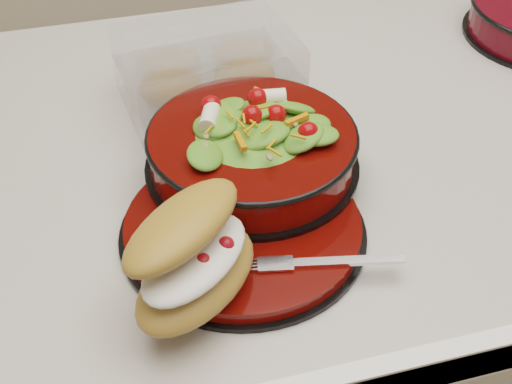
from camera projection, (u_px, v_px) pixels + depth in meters
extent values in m
cube|color=silver|center=(402.00, 327.00, 1.26)|extent=(1.16, 0.66, 0.86)
cube|color=#B7B2A8|center=(447.00, 119.00, 0.97)|extent=(1.24, 0.74, 0.04)
cylinder|color=black|center=(243.00, 233.00, 0.77)|extent=(0.27, 0.27, 0.01)
cylinder|color=#520602|center=(243.00, 226.00, 0.76)|extent=(0.25, 0.25, 0.01)
torus|color=black|center=(254.00, 228.00, 0.75)|extent=(0.14, 0.14, 0.01)
cylinder|color=black|center=(252.00, 165.00, 0.82)|extent=(0.25, 0.25, 0.01)
cylinder|color=#520602|center=(252.00, 148.00, 0.81)|extent=(0.23, 0.23, 0.04)
torus|color=black|center=(252.00, 135.00, 0.79)|extent=(0.24, 0.24, 0.01)
ellipsoid|color=#3B7621|center=(252.00, 136.00, 0.79)|extent=(0.20, 0.20, 0.08)
sphere|color=#C40907|center=(295.00, 96.00, 0.77)|extent=(0.02, 0.02, 0.02)
sphere|color=#C40907|center=(254.00, 78.00, 0.80)|extent=(0.02, 0.02, 0.02)
sphere|color=#C40907|center=(211.00, 94.00, 0.78)|extent=(0.02, 0.02, 0.02)
sphere|color=#C40907|center=(222.00, 123.00, 0.74)|extent=(0.02, 0.02, 0.02)
sphere|color=#C40907|center=(277.00, 124.00, 0.73)|extent=(0.02, 0.02, 0.02)
cylinder|color=silver|center=(270.00, 78.00, 0.80)|extent=(0.04, 0.04, 0.02)
cylinder|color=silver|center=(208.00, 98.00, 0.77)|extent=(0.04, 0.04, 0.02)
cube|color=orange|center=(240.00, 122.00, 0.74)|extent=(0.03, 0.03, 0.01)
cube|color=orange|center=(298.00, 100.00, 0.77)|extent=(0.03, 0.02, 0.01)
ellipsoid|color=#B47837|center=(197.00, 278.00, 0.67)|extent=(0.17, 0.16, 0.04)
ellipsoid|color=white|center=(195.00, 259.00, 0.65)|extent=(0.14, 0.14, 0.02)
ellipsoid|color=#B47837|center=(189.00, 224.00, 0.64)|extent=(0.16, 0.15, 0.04)
sphere|color=#AF0C13|center=(169.00, 259.00, 0.64)|extent=(0.02, 0.02, 0.02)
sphere|color=#AF0C13|center=(203.00, 261.00, 0.64)|extent=(0.02, 0.02, 0.02)
sphere|color=#AF0C13|center=(226.00, 244.00, 0.65)|extent=(0.02, 0.02, 0.02)
sphere|color=#AF0C13|center=(180.00, 246.00, 0.65)|extent=(0.02, 0.02, 0.02)
sphere|color=#191947|center=(184.00, 251.00, 0.65)|extent=(0.01, 0.01, 0.01)
sphere|color=#191947|center=(208.00, 250.00, 0.65)|extent=(0.01, 0.01, 0.01)
sphere|color=#191947|center=(196.00, 257.00, 0.64)|extent=(0.01, 0.01, 0.01)
cube|color=silver|center=(347.00, 261.00, 0.71)|extent=(0.12, 0.03, 0.00)
cube|color=silver|center=(275.00, 264.00, 0.71)|extent=(0.04, 0.03, 0.00)
cube|color=white|center=(208.00, 85.00, 0.95)|extent=(0.23, 0.18, 0.05)
cube|color=white|center=(207.00, 53.00, 0.92)|extent=(0.23, 0.18, 0.04)
ellipsoid|color=#B47837|center=(171.00, 88.00, 0.93)|extent=(0.08, 0.07, 0.04)
ellipsoid|color=#B47837|center=(244.00, 77.00, 0.95)|extent=(0.08, 0.07, 0.04)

